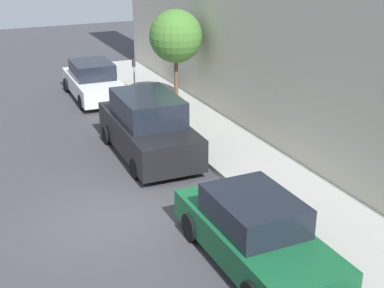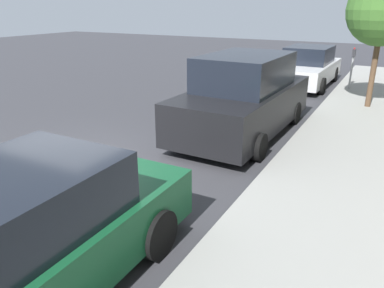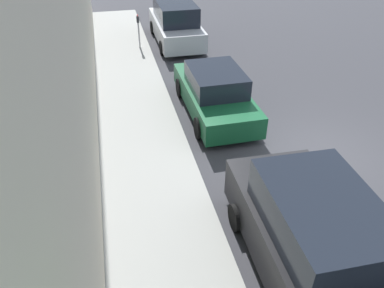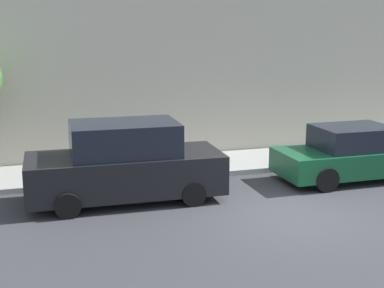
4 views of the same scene
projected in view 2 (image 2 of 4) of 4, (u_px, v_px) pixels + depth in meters
ground_plane at (80, 164)px, 7.71m from camera, size 60.00×60.00×0.00m
sidewalk at (318, 220)px, 5.56m from camera, size 2.51×32.00×0.15m
parked_sedan_second at (15, 246)px, 3.90m from camera, size 1.92×4.51×1.54m
parked_suv_third at (244, 98)px, 9.21m from camera, size 2.08×4.85×1.98m
parked_sedan_fourth at (308, 67)px, 14.96m from camera, size 1.92×4.55×1.54m
parking_meter_far at (352, 64)px, 13.71m from camera, size 0.11×0.15×1.47m
street_tree at (383, 10)px, 10.53m from camera, size 2.02×2.02×3.81m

